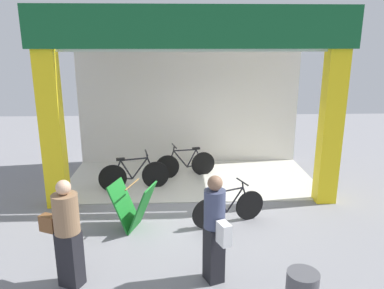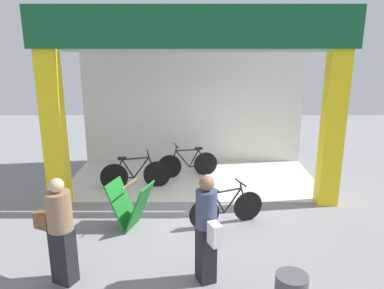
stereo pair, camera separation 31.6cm
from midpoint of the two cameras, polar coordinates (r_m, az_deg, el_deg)
The scene contains 8 objects.
ground_plane at distance 8.47m, azimuth 1.09°, elevation -8.91°, with size 20.70×20.70×0.00m, color gray.
shop_facade at distance 9.40m, azimuth 0.96°, elevation 7.81°, with size 6.55×3.35×4.18m.
bicycle_inside_0 at distance 9.91m, azimuth 0.13°, elevation -3.00°, with size 1.59×0.52×0.90m.
bicycle_inside_1 at distance 9.19m, azimuth -7.80°, elevation -4.54°, with size 1.68×0.48×0.94m.
bicycle_parked_0 at distance 7.45m, azimuth 6.36°, elevation -9.67°, with size 1.47×0.61×0.86m.
sandwich_board_sign at distance 7.32m, azimuth -8.26°, elevation -9.20°, with size 0.93×0.80×0.93m.
pedestrian_0 at distance 5.57m, azimuth 3.79°, elevation -12.78°, with size 0.42×0.61×1.68m.
pedestrian_1 at distance 5.83m, azimuth -18.18°, elevation -12.24°, with size 0.69×0.50×1.65m.
Camera 2 is at (-0.02, -7.72, 3.50)m, focal length 34.93 mm.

